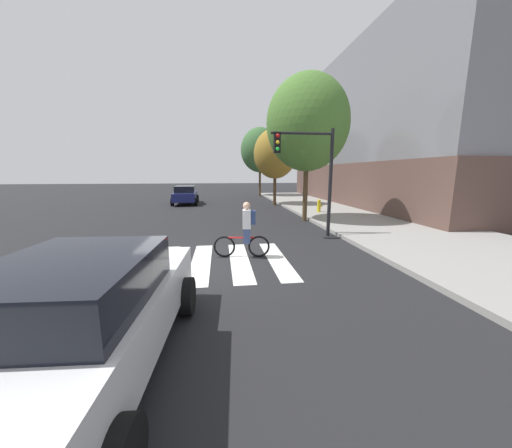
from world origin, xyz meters
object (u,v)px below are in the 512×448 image
at_px(fire_hydrant, 319,206).
at_px(street_tree_near, 308,123).
at_px(traffic_light_near, 311,164).
at_px(street_tree_far, 260,150).
at_px(sedan_near, 83,316).
at_px(street_tree_mid, 275,154).
at_px(manhole_cover, 138,290).
at_px(sedan_mid, 185,195).
at_px(cyclist, 246,230).

relative_size(fire_hydrant, street_tree_near, 0.11).
distance_m(traffic_light_near, street_tree_far, 19.59).
relative_size(sedan_near, street_tree_mid, 0.80).
xyz_separation_m(manhole_cover, traffic_light_near, (5.32, 4.56, 2.86)).
bearing_deg(street_tree_near, sedan_near, -119.69).
height_order(street_tree_mid, street_tree_far, street_tree_far).
height_order(traffic_light_near, street_tree_far, street_tree_far).
height_order(fire_hydrant, street_tree_near, street_tree_near).
relative_size(sedan_near, street_tree_near, 0.64).
bearing_deg(sedan_near, street_tree_near, 60.31).
distance_m(sedan_mid, traffic_light_near, 14.33).
height_order(manhole_cover, sedan_near, sedan_near).
xyz_separation_m(manhole_cover, street_tree_mid, (6.10, 15.53, 3.96)).
distance_m(traffic_light_near, street_tree_mid, 11.06).
distance_m(fire_hydrant, street_tree_mid, 6.47).
xyz_separation_m(sedan_mid, traffic_light_near, (6.32, -12.69, 2.10)).
xyz_separation_m(manhole_cover, sedan_mid, (-1.00, 17.25, 0.76)).
distance_m(sedan_near, street_tree_near, 13.08).
xyz_separation_m(manhole_cover, sedan_near, (0.13, -2.62, 0.82)).
bearing_deg(cyclist, traffic_light_near, 41.35).
xyz_separation_m(cyclist, traffic_light_near, (2.75, 2.42, 2.02)).
height_order(manhole_cover, sedan_mid, sedan_mid).
distance_m(manhole_cover, street_tree_far, 25.27).
relative_size(sedan_mid, street_tree_mid, 0.74).
distance_m(street_tree_near, street_tree_mid, 7.45).
relative_size(cyclist, fire_hydrant, 2.19).
height_order(manhole_cover, street_tree_near, street_tree_near).
height_order(sedan_near, fire_hydrant, sedan_near).
bearing_deg(traffic_light_near, manhole_cover, -139.44).
height_order(street_tree_near, street_tree_mid, street_tree_near).
height_order(sedan_mid, fire_hydrant, sedan_mid).
height_order(cyclist, fire_hydrant, cyclist).
height_order(manhole_cover, cyclist, cyclist).
height_order(fire_hydrant, street_tree_mid, street_tree_mid).
xyz_separation_m(street_tree_mid, street_tree_far, (0.03, 8.49, 0.93)).
bearing_deg(street_tree_near, street_tree_far, 90.51).
xyz_separation_m(sedan_near, cyclist, (2.44, 4.75, 0.02)).
relative_size(manhole_cover, street_tree_mid, 0.11).
relative_size(manhole_cover, sedan_near, 0.14).
height_order(traffic_light_near, fire_hydrant, traffic_light_near).
bearing_deg(street_tree_near, fire_hydrant, 53.93).
xyz_separation_m(sedan_near, street_tree_far, (6.00, 26.64, 4.07)).
bearing_deg(sedan_near, manhole_cover, 92.93).
bearing_deg(street_tree_near, manhole_cover, -127.58).
bearing_deg(sedan_mid, street_tree_mid, -13.58).
xyz_separation_m(traffic_light_near, street_tree_near, (0.95, 3.60, 2.12)).
height_order(sedan_mid, street_tree_far, street_tree_far).
bearing_deg(street_tree_mid, sedan_near, -108.20).
bearing_deg(street_tree_far, street_tree_near, -89.49).
relative_size(sedan_near, fire_hydrant, 6.03).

